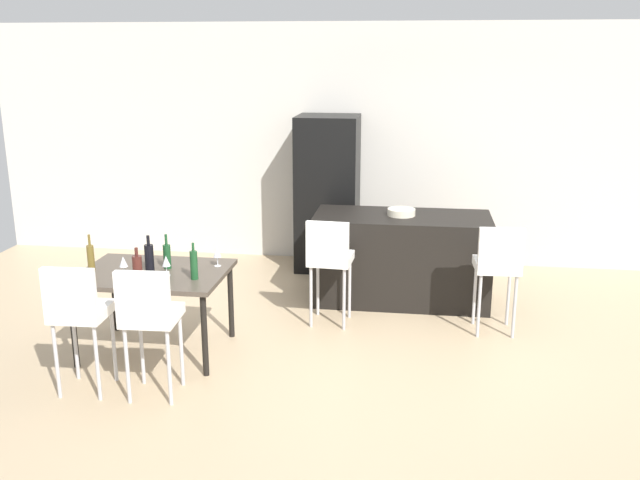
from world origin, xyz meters
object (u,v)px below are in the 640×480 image
(refrigerator, at_px, (328,193))
(dining_table, at_px, (154,279))
(dining_chair_near, at_px, (78,308))
(fruit_bowl, at_px, (401,212))
(bar_chair_middle, at_px, (498,262))
(wine_bottle_corner, at_px, (194,265))
(kitchen_island, at_px, (401,258))
(wine_bottle_inner, at_px, (167,256))
(wine_bottle_left, at_px, (149,257))
(wine_glass_far, at_px, (123,262))
(wine_bottle_right, at_px, (91,257))
(bar_chair_left, at_px, (330,255))
(wine_glass_near, at_px, (217,253))
(dining_chair_far, at_px, (149,312))
(wine_bottle_middle, at_px, (138,270))
(wine_glass_end, at_px, (166,261))

(refrigerator, bearing_deg, dining_table, -113.71)
(dining_chair_near, bearing_deg, fruit_bowl, 46.23)
(bar_chair_middle, relative_size, wine_bottle_corner, 3.37)
(kitchen_island, xyz_separation_m, refrigerator, (-0.92, 1.03, 0.46))
(wine_bottle_inner, distance_m, refrigerator, 2.77)
(wine_bottle_corner, distance_m, wine_bottle_inner, 0.41)
(wine_bottle_left, bearing_deg, wine_glass_far, -130.89)
(wine_bottle_right, bearing_deg, bar_chair_left, 24.16)
(refrigerator, bearing_deg, wine_glass_near, -105.14)
(wine_bottle_corner, bearing_deg, bar_chair_middle, 20.79)
(wine_bottle_corner, relative_size, wine_bottle_left, 1.00)
(dining_chair_far, xyz_separation_m, refrigerator, (0.88, 3.47, 0.22))
(wine_bottle_corner, distance_m, fruit_bowl, 2.42)
(dining_chair_far, relative_size, wine_bottle_right, 3.28)
(wine_bottle_middle, bearing_deg, bar_chair_left, 40.34)
(wine_bottle_left, relative_size, wine_glass_end, 1.79)
(dining_chair_near, relative_size, refrigerator, 0.57)
(dining_table, relative_size, wine_bottle_middle, 3.93)
(fruit_bowl, bearing_deg, dining_table, -141.83)
(dining_chair_near, height_order, wine_bottle_inner, dining_chair_near)
(dining_chair_far, bearing_deg, dining_table, 109.00)
(wine_bottle_middle, bearing_deg, wine_glass_far, 135.55)
(wine_bottle_middle, height_order, wine_glass_near, wine_bottle_middle)
(wine_bottle_left, xyz_separation_m, wine_glass_far, (-0.16, -0.18, 0.00))
(fruit_bowl, bearing_deg, wine_glass_end, -138.02)
(wine_glass_near, relative_size, refrigerator, 0.09)
(wine_bottle_inner, xyz_separation_m, wine_glass_far, (-0.29, -0.26, 0.01))
(bar_chair_middle, relative_size, wine_bottle_left, 3.36)
(dining_chair_near, xyz_separation_m, wine_bottle_right, (-0.25, 0.77, 0.16))
(wine_bottle_right, bearing_deg, fruit_bowl, 32.86)
(wine_bottle_corner, relative_size, wine_bottle_right, 0.97)
(wine_bottle_right, height_order, wine_bottle_left, wine_bottle_right)
(kitchen_island, bearing_deg, wine_glass_far, -141.94)
(wine_glass_near, bearing_deg, wine_glass_far, -151.25)
(wine_bottle_middle, relative_size, wine_bottle_right, 0.99)
(bar_chair_left, bearing_deg, wine_bottle_left, -151.13)
(bar_chair_left, bearing_deg, refrigerator, 98.07)
(bar_chair_middle, xyz_separation_m, wine_glass_far, (-3.17, -0.98, 0.17))
(wine_bottle_right, bearing_deg, wine_bottle_left, 8.34)
(wine_glass_near, bearing_deg, wine_bottle_middle, -129.51)
(wine_bottle_left, bearing_deg, wine_glass_near, 20.54)
(dining_chair_far, bearing_deg, refrigerator, 75.78)
(refrigerator, bearing_deg, dining_chair_far, -104.22)
(dining_table, bearing_deg, kitchen_island, 37.87)
(dining_chair_far, distance_m, refrigerator, 3.59)
(fruit_bowl, bearing_deg, wine_glass_near, -138.04)
(bar_chair_left, distance_m, dining_chair_far, 2.00)
(dining_chair_near, bearing_deg, wine_glass_far, 82.51)
(dining_table, bearing_deg, wine_glass_end, -30.72)
(dining_chair_near, bearing_deg, dining_table, 71.33)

